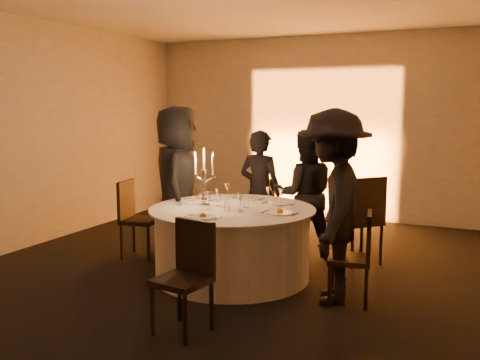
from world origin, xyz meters
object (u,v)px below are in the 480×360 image
at_px(chair_left, 135,214).
at_px(chair_back_right, 362,215).
at_px(chair_right, 357,253).
at_px(candelabra, 204,186).
at_px(guest_back_right, 305,195).
at_px(guest_back_left, 260,192).
at_px(chair_back_left, 266,205).
at_px(guest_left, 177,183).
at_px(coffee_cup, 183,203).
at_px(chair_front, 188,270).
at_px(banquet_table, 232,243).
at_px(guest_right, 333,206).

xyz_separation_m(chair_left, chair_back_right, (2.65, 0.80, 0.06)).
distance_m(chair_right, candelabra, 1.82).
bearing_deg(chair_back_right, guest_back_right, -45.67).
bearing_deg(guest_back_left, chair_back_left, -68.94).
bearing_deg(guest_back_left, guest_left, 42.45).
height_order(chair_back_right, guest_left, guest_left).
height_order(chair_back_left, coffee_cup, chair_back_left).
height_order(chair_front, guest_back_left, guest_back_left).
distance_m(banquet_table, coffee_cup, 0.70).
relative_size(guest_back_left, guest_back_right, 0.99).
relative_size(chair_back_right, candelabra, 1.63).
relative_size(chair_back_left, chair_right, 0.99).
height_order(chair_left, coffee_cup, chair_left).
distance_m(chair_back_right, coffee_cup, 2.09).
distance_m(guest_right, coffee_cup, 1.73).
xyz_separation_m(banquet_table, guest_back_right, (0.49, 1.03, 0.41)).
bearing_deg(chair_back_left, coffee_cup, 90.44).
bearing_deg(chair_right, guest_back_right, -154.05).
height_order(chair_back_right, chair_right, chair_back_right).
relative_size(chair_back_right, guest_right, 0.57).
height_order(chair_back_right, chair_front, chair_back_right).
bearing_deg(chair_left, banquet_table, -109.10).
height_order(chair_back_right, guest_right, guest_right).
xyz_separation_m(guest_back_right, guest_right, (0.68, -1.28, 0.13)).
xyz_separation_m(chair_right, guest_left, (-2.36, 0.66, 0.44)).
bearing_deg(guest_right, guest_left, -119.70).
distance_m(chair_back_left, coffee_cup, 1.87).
bearing_deg(coffee_cup, chair_front, -58.36).
height_order(chair_back_left, guest_right, guest_right).
distance_m(chair_right, guest_back_left, 2.01).
height_order(chair_back_right, guest_back_right, guest_back_right).
relative_size(guest_right, candelabra, 2.85).
relative_size(banquet_table, guest_back_left, 1.15).
relative_size(banquet_table, guest_back_right, 1.14).
xyz_separation_m(chair_back_left, guest_back_right, (0.78, -0.69, 0.30)).
bearing_deg(guest_left, guest_back_right, -91.69).
bearing_deg(guest_right, guest_back_left, -147.63).
relative_size(coffee_cup, candelabra, 0.17).
xyz_separation_m(banquet_table, chair_back_left, (-0.29, 1.72, 0.10)).
distance_m(chair_left, guest_back_left, 1.60).
bearing_deg(guest_right, chair_left, -112.30).
bearing_deg(chair_right, guest_left, -115.88).
bearing_deg(candelabra, guest_right, -8.54).
bearing_deg(chair_back_left, guest_back_right, 147.15).
relative_size(chair_left, chair_back_left, 1.09).
xyz_separation_m(guest_right, coffee_cup, (-1.72, 0.15, -0.12)).
relative_size(chair_left, guest_back_left, 0.61).
bearing_deg(coffee_cup, guest_left, 126.72).
relative_size(chair_front, candelabra, 1.42).
xyz_separation_m(chair_back_left, chair_front, (0.54, -3.13, 0.03)).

